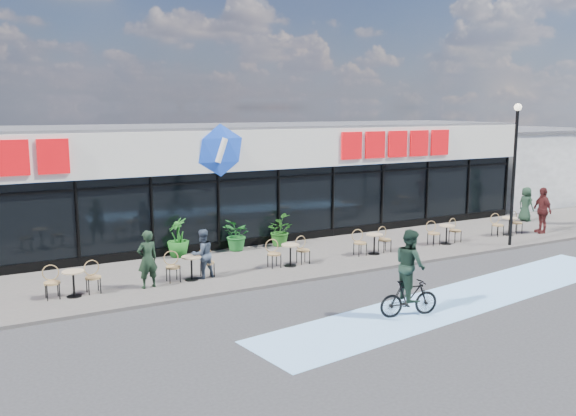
{
  "coord_description": "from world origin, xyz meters",
  "views": [
    {
      "loc": [
        -8.42,
        -13.59,
        5.31
      ],
      "look_at": [
        1.0,
        3.5,
        2.09
      ],
      "focal_mm": 38.0,
      "sensor_mm": 36.0,
      "label": 1
    }
  ],
  "objects_px": {
    "patron_right": "(202,254)",
    "pedestrian_a": "(542,210)",
    "potted_plant_mid": "(278,230)",
    "cyclist_a": "(410,278)",
    "patron_left": "(147,259)",
    "lamp_post": "(515,163)",
    "potted_plant_right": "(237,235)",
    "potted_plant_left": "(178,237)",
    "pedestrian_b": "(526,204)"
  },
  "relations": [
    {
      "from": "patron_right",
      "to": "pedestrian_a",
      "type": "xyz_separation_m",
      "value": [
        14.98,
        -0.37,
        0.2
      ]
    },
    {
      "from": "potted_plant_mid",
      "to": "cyclist_a",
      "type": "xyz_separation_m",
      "value": [
        -0.69,
        -8.44,
        0.34
      ]
    },
    {
      "from": "patron_left",
      "to": "cyclist_a",
      "type": "xyz_separation_m",
      "value": [
        5.25,
        -5.39,
        0.07
      ]
    },
    {
      "from": "lamp_post",
      "to": "potted_plant_right",
      "type": "bearing_deg",
      "value": 156.28
    },
    {
      "from": "pedestrian_a",
      "to": "cyclist_a",
      "type": "xyz_separation_m",
      "value": [
        -11.5,
        -5.22,
        -0.04
      ]
    },
    {
      "from": "patron_right",
      "to": "cyclist_a",
      "type": "relative_size",
      "value": 0.67
    },
    {
      "from": "potted_plant_right",
      "to": "lamp_post",
      "type": "bearing_deg",
      "value": -23.72
    },
    {
      "from": "patron_right",
      "to": "potted_plant_left",
      "type": "bearing_deg",
      "value": -106.23
    },
    {
      "from": "patron_left",
      "to": "potted_plant_right",
      "type": "bearing_deg",
      "value": -153.05
    },
    {
      "from": "patron_left",
      "to": "patron_right",
      "type": "xyz_separation_m",
      "value": [
        1.77,
        0.2,
        -0.09
      ]
    },
    {
      "from": "potted_plant_left",
      "to": "patron_right",
      "type": "bearing_deg",
      "value": -94.49
    },
    {
      "from": "potted_plant_left",
      "to": "pedestrian_a",
      "type": "distance_m",
      "value": 15.12
    },
    {
      "from": "potted_plant_mid",
      "to": "cyclist_a",
      "type": "distance_m",
      "value": 8.48
    },
    {
      "from": "patron_right",
      "to": "pedestrian_b",
      "type": "relative_size",
      "value": 0.97
    },
    {
      "from": "patron_right",
      "to": "potted_plant_right",
      "type": "bearing_deg",
      "value": -142.53
    },
    {
      "from": "patron_left",
      "to": "cyclist_a",
      "type": "bearing_deg",
      "value": 125.5
    },
    {
      "from": "potted_plant_mid",
      "to": "cyclist_a",
      "type": "bearing_deg",
      "value": -94.66
    },
    {
      "from": "potted_plant_right",
      "to": "patron_right",
      "type": "distance_m",
      "value": 3.74
    },
    {
      "from": "potted_plant_mid",
      "to": "pedestrian_b",
      "type": "height_order",
      "value": "pedestrian_b"
    },
    {
      "from": "potted_plant_left",
      "to": "pedestrian_b",
      "type": "relative_size",
      "value": 0.87
    },
    {
      "from": "lamp_post",
      "to": "patron_left",
      "type": "height_order",
      "value": "lamp_post"
    },
    {
      "from": "patron_left",
      "to": "pedestrian_b",
      "type": "xyz_separation_m",
      "value": [
        18.37,
        2.01,
        -0.06
      ]
    },
    {
      "from": "potted_plant_right",
      "to": "pedestrian_a",
      "type": "relative_size",
      "value": 0.62
    },
    {
      "from": "potted_plant_mid",
      "to": "potted_plant_right",
      "type": "bearing_deg",
      "value": -179.2
    },
    {
      "from": "patron_right",
      "to": "lamp_post",
      "type": "bearing_deg",
      "value": 161.76
    },
    {
      "from": "lamp_post",
      "to": "patron_left",
      "type": "relative_size",
      "value": 3.14
    },
    {
      "from": "potted_plant_left",
      "to": "potted_plant_right",
      "type": "distance_m",
      "value": 2.21
    },
    {
      "from": "potted_plant_mid",
      "to": "pedestrian_b",
      "type": "distance_m",
      "value": 12.48
    },
    {
      "from": "potted_plant_mid",
      "to": "potted_plant_right",
      "type": "relative_size",
      "value": 0.99
    },
    {
      "from": "potted_plant_mid",
      "to": "cyclist_a",
      "type": "relative_size",
      "value": 0.51
    },
    {
      "from": "lamp_post",
      "to": "cyclist_a",
      "type": "distance_m",
      "value": 9.76
    },
    {
      "from": "pedestrian_b",
      "to": "cyclist_a",
      "type": "height_order",
      "value": "cyclist_a"
    },
    {
      "from": "cyclist_a",
      "to": "lamp_post",
      "type": "bearing_deg",
      "value": 26.42
    },
    {
      "from": "lamp_post",
      "to": "patron_right",
      "type": "height_order",
      "value": "lamp_post"
    },
    {
      "from": "pedestrian_a",
      "to": "pedestrian_b",
      "type": "bearing_deg",
      "value": 160.52
    },
    {
      "from": "pedestrian_a",
      "to": "cyclist_a",
      "type": "height_order",
      "value": "cyclist_a"
    },
    {
      "from": "pedestrian_a",
      "to": "potted_plant_right",
      "type": "bearing_deg",
      "value": -87.15
    },
    {
      "from": "cyclist_a",
      "to": "pedestrian_a",
      "type": "bearing_deg",
      "value": 24.42
    },
    {
      "from": "patron_left",
      "to": "patron_right",
      "type": "bearing_deg",
      "value": 177.66
    },
    {
      "from": "pedestrian_b",
      "to": "potted_plant_right",
      "type": "bearing_deg",
      "value": 85.36
    },
    {
      "from": "lamp_post",
      "to": "pedestrian_a",
      "type": "distance_m",
      "value": 3.85
    },
    {
      "from": "pedestrian_a",
      "to": "potted_plant_mid",
      "type": "bearing_deg",
      "value": -89.43
    },
    {
      "from": "patron_left",
      "to": "pedestrian_a",
      "type": "relative_size",
      "value": 0.89
    },
    {
      "from": "potted_plant_right",
      "to": "patron_left",
      "type": "relative_size",
      "value": 0.7
    },
    {
      "from": "patron_right",
      "to": "pedestrian_b",
      "type": "bearing_deg",
      "value": 174.49
    },
    {
      "from": "patron_right",
      "to": "pedestrian_a",
      "type": "height_order",
      "value": "pedestrian_a"
    },
    {
      "from": "lamp_post",
      "to": "pedestrian_b",
      "type": "bearing_deg",
      "value": 34.53
    },
    {
      "from": "potted_plant_left",
      "to": "potted_plant_mid",
      "type": "relative_size",
      "value": 1.18
    },
    {
      "from": "potted_plant_mid",
      "to": "potted_plant_right",
      "type": "height_order",
      "value": "potted_plant_right"
    },
    {
      "from": "pedestrian_a",
      "to": "cyclist_a",
      "type": "distance_m",
      "value": 12.63
    }
  ]
}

